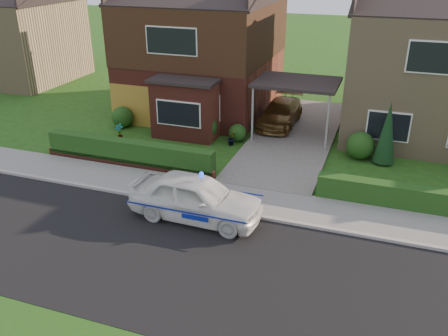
% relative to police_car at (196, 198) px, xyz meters
% --- Properties ---
extents(ground, '(120.00, 120.00, 0.00)m').
position_rel_police_car_xyz_m(ground, '(1.54, -2.40, -0.77)').
color(ground, '#1F4512').
rests_on(ground, ground).
extents(road, '(60.00, 6.00, 0.02)m').
position_rel_police_car_xyz_m(road, '(1.54, -2.40, -0.77)').
color(road, black).
rests_on(road, ground).
extents(kerb, '(60.00, 0.16, 0.12)m').
position_rel_police_car_xyz_m(kerb, '(1.54, 0.65, -0.71)').
color(kerb, '#9E9993').
rests_on(kerb, ground).
extents(sidewalk, '(60.00, 2.00, 0.10)m').
position_rel_police_car_xyz_m(sidewalk, '(1.54, 1.70, -0.72)').
color(sidewalk, slate).
rests_on(sidewalk, ground).
extents(driveway, '(3.80, 12.00, 0.12)m').
position_rel_police_car_xyz_m(driveway, '(1.54, 8.60, -0.71)').
color(driveway, '#666059').
rests_on(driveway, ground).
extents(house_left, '(7.50, 9.53, 7.25)m').
position_rel_police_car_xyz_m(house_left, '(-4.25, 11.50, 3.04)').
color(house_left, maroon).
rests_on(house_left, ground).
extents(house_right, '(7.50, 8.06, 7.25)m').
position_rel_police_car_xyz_m(house_right, '(7.34, 11.59, 2.90)').
color(house_right, tan).
rests_on(house_right, ground).
extents(carport_link, '(3.80, 3.00, 2.77)m').
position_rel_police_car_xyz_m(carport_link, '(1.54, 8.55, 1.89)').
color(carport_link, black).
rests_on(carport_link, ground).
extents(garage_door, '(2.20, 0.10, 2.10)m').
position_rel_police_car_xyz_m(garage_door, '(-6.71, 7.56, 0.28)').
color(garage_door, olive).
rests_on(garage_door, ground).
extents(dwarf_wall, '(7.70, 0.25, 0.36)m').
position_rel_police_car_xyz_m(dwarf_wall, '(-4.26, 2.90, -0.59)').
color(dwarf_wall, maroon).
rests_on(dwarf_wall, ground).
extents(hedge_left, '(7.50, 0.55, 0.90)m').
position_rel_police_car_xyz_m(hedge_left, '(-4.26, 3.05, -0.77)').
color(hedge_left, '#173C13').
rests_on(hedge_left, ground).
extents(hedge_right, '(7.50, 0.55, 0.80)m').
position_rel_police_car_xyz_m(hedge_right, '(7.34, 2.95, -0.77)').
color(hedge_right, '#173C13').
rests_on(hedge_right, ground).
extents(shrub_left_far, '(1.08, 1.08, 1.08)m').
position_rel_police_car_xyz_m(shrub_left_far, '(-6.96, 7.10, -0.23)').
color(shrub_left_far, '#173C13').
rests_on(shrub_left_far, ground).
extents(shrub_left_mid, '(1.32, 1.32, 1.32)m').
position_rel_police_car_xyz_m(shrub_left_mid, '(-2.46, 6.90, -0.11)').
color(shrub_left_mid, '#173C13').
rests_on(shrub_left_mid, ground).
extents(shrub_left_near, '(0.84, 0.84, 0.84)m').
position_rel_police_car_xyz_m(shrub_left_near, '(-0.86, 7.20, -0.35)').
color(shrub_left_near, '#173C13').
rests_on(shrub_left_near, ground).
extents(shrub_right_near, '(1.20, 1.20, 1.20)m').
position_rel_police_car_xyz_m(shrub_right_near, '(4.74, 7.00, -0.17)').
color(shrub_right_near, '#173C13').
rests_on(shrub_right_near, ground).
extents(conifer_a, '(0.90, 0.90, 2.60)m').
position_rel_police_car_xyz_m(conifer_a, '(5.74, 6.80, 0.53)').
color(conifer_a, black).
rests_on(conifer_a, ground).
extents(neighbour_left, '(6.50, 7.00, 5.20)m').
position_rel_police_car_xyz_m(neighbour_left, '(-18.46, 13.60, 1.83)').
color(neighbour_left, tan).
rests_on(neighbour_left, ground).
extents(police_car, '(4.13, 4.55, 1.70)m').
position_rel_police_car_xyz_m(police_car, '(0.00, 0.00, 0.00)').
color(police_car, silver).
rests_on(police_car, ground).
extents(driveway_car, '(1.76, 4.19, 1.21)m').
position_rel_police_car_xyz_m(driveway_car, '(0.54, 9.86, -0.04)').
color(driveway_car, brown).
rests_on(driveway_car, driveway).
extents(potted_plant_a, '(0.43, 0.30, 0.79)m').
position_rel_police_car_xyz_m(potted_plant_a, '(-6.18, 5.47, -0.37)').
color(potted_plant_a, gray).
rests_on(potted_plant_a, ground).
extents(potted_plant_b, '(0.47, 0.44, 0.69)m').
position_rel_police_car_xyz_m(potted_plant_b, '(-0.96, 6.60, -0.42)').
color(potted_plant_b, gray).
rests_on(potted_plant_b, ground).
extents(potted_plant_c, '(0.49, 0.49, 0.70)m').
position_rel_police_car_xyz_m(potted_plant_c, '(-2.69, 3.60, -0.42)').
color(potted_plant_c, gray).
rests_on(potted_plant_c, ground).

